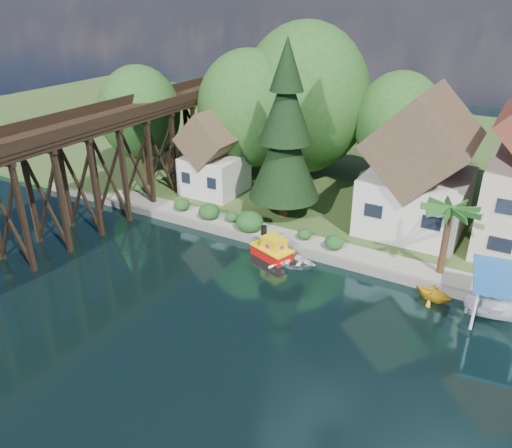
{
  "coord_description": "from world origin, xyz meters",
  "views": [
    {
      "loc": [
        14.14,
        -21.61,
        17.91
      ],
      "look_at": [
        -1.69,
        6.0,
        2.8
      ],
      "focal_mm": 35.0,
      "sensor_mm": 36.0,
      "label": 1
    }
  ],
  "objects_px": {
    "shed": "(214,158)",
    "boat_white_a": "(292,260)",
    "palm_tree": "(451,212)",
    "boat_yellow": "(434,291)",
    "tugboat": "(272,249)",
    "house_left": "(419,172)",
    "trestle_bridge": "(96,161)",
    "boat_canopy": "(497,301)",
    "conifer": "(285,136)"
  },
  "relations": [
    {
      "from": "trestle_bridge",
      "to": "house_left",
      "type": "relative_size",
      "value": 4.01
    },
    {
      "from": "boat_white_a",
      "to": "conifer",
      "type": "bearing_deg",
      "value": 28.26
    },
    {
      "from": "shed",
      "to": "boat_white_a",
      "type": "relative_size",
      "value": 2.13
    },
    {
      "from": "house_left",
      "to": "trestle_bridge",
      "type": "bearing_deg",
      "value": -154.79
    },
    {
      "from": "tugboat",
      "to": "shed",
      "type": "bearing_deg",
      "value": 142.95
    },
    {
      "from": "boat_white_a",
      "to": "boat_yellow",
      "type": "bearing_deg",
      "value": -90.88
    },
    {
      "from": "house_left",
      "to": "tugboat",
      "type": "relative_size",
      "value": 3.16
    },
    {
      "from": "trestle_bridge",
      "to": "boat_white_a",
      "type": "distance_m",
      "value": 17.69
    },
    {
      "from": "trestle_bridge",
      "to": "boat_yellow",
      "type": "relative_size",
      "value": 18.62
    },
    {
      "from": "boat_canopy",
      "to": "house_left",
      "type": "bearing_deg",
      "value": 127.95
    },
    {
      "from": "conifer",
      "to": "boat_yellow",
      "type": "xyz_separation_m",
      "value": [
        13.6,
        -5.86,
        -6.77
      ]
    },
    {
      "from": "shed",
      "to": "boat_white_a",
      "type": "bearing_deg",
      "value": -33.68
    },
    {
      "from": "house_left",
      "to": "tugboat",
      "type": "distance_m",
      "value": 12.86
    },
    {
      "from": "boat_yellow",
      "to": "shed",
      "type": "bearing_deg",
      "value": 83.88
    },
    {
      "from": "boat_white_a",
      "to": "boat_canopy",
      "type": "distance_m",
      "value": 13.35
    },
    {
      "from": "house_left",
      "to": "boat_white_a",
      "type": "xyz_separation_m",
      "value": [
        -6.08,
        -9.45,
        -4.76
      ]
    },
    {
      "from": "conifer",
      "to": "boat_canopy",
      "type": "height_order",
      "value": "conifer"
    },
    {
      "from": "boat_white_a",
      "to": "boat_yellow",
      "type": "xyz_separation_m",
      "value": [
        9.73,
        0.42,
        0.24
      ]
    },
    {
      "from": "boat_yellow",
      "to": "conifer",
      "type": "bearing_deg",
      "value": 79.74
    },
    {
      "from": "trestle_bridge",
      "to": "tugboat",
      "type": "bearing_deg",
      "value": 5.92
    },
    {
      "from": "conifer",
      "to": "trestle_bridge",
      "type": "bearing_deg",
      "value": -149.63
    },
    {
      "from": "conifer",
      "to": "house_left",
      "type": "bearing_deg",
      "value": 17.7
    },
    {
      "from": "conifer",
      "to": "boat_white_a",
      "type": "height_order",
      "value": "conifer"
    },
    {
      "from": "trestle_bridge",
      "to": "boat_white_a",
      "type": "bearing_deg",
      "value": 4.66
    },
    {
      "from": "conifer",
      "to": "tugboat",
      "type": "height_order",
      "value": "conifer"
    },
    {
      "from": "palm_tree",
      "to": "boat_white_a",
      "type": "bearing_deg",
      "value": -161.73
    },
    {
      "from": "tugboat",
      "to": "house_left",
      "type": "bearing_deg",
      "value": 50.07
    },
    {
      "from": "trestle_bridge",
      "to": "conifer",
      "type": "xyz_separation_m",
      "value": [
        13.06,
        7.66,
        2.05
      ]
    },
    {
      "from": "conifer",
      "to": "boat_white_a",
      "type": "xyz_separation_m",
      "value": [
        3.86,
        -6.28,
        -7.01
      ]
    },
    {
      "from": "palm_tree",
      "to": "tugboat",
      "type": "bearing_deg",
      "value": -165.25
    },
    {
      "from": "house_left",
      "to": "boat_canopy",
      "type": "relative_size",
      "value": 2.22
    },
    {
      "from": "boat_yellow",
      "to": "house_left",
      "type": "bearing_deg",
      "value": 35.1
    },
    {
      "from": "tugboat",
      "to": "trestle_bridge",
      "type": "bearing_deg",
      "value": -174.08
    },
    {
      "from": "shed",
      "to": "boat_white_a",
      "type": "xyz_separation_m",
      "value": [
        11.92,
        -7.95,
        -3.44
      ]
    },
    {
      "from": "house_left",
      "to": "conifer",
      "type": "height_order",
      "value": "conifer"
    },
    {
      "from": "trestle_bridge",
      "to": "boat_yellow",
      "type": "xyz_separation_m",
      "value": [
        26.66,
        1.8,
        -4.72
      ]
    },
    {
      "from": "boat_canopy",
      "to": "trestle_bridge",
      "type": "bearing_deg",
      "value": -177.09
    },
    {
      "from": "trestle_bridge",
      "to": "house_left",
      "type": "height_order",
      "value": "house_left"
    },
    {
      "from": "house_left",
      "to": "boat_yellow",
      "type": "height_order",
      "value": "house_left"
    },
    {
      "from": "palm_tree",
      "to": "boat_yellow",
      "type": "bearing_deg",
      "value": -86.16
    },
    {
      "from": "shed",
      "to": "boat_yellow",
      "type": "height_order",
      "value": "shed"
    },
    {
      "from": "trestle_bridge",
      "to": "boat_yellow",
      "type": "height_order",
      "value": "trestle_bridge"
    },
    {
      "from": "conifer",
      "to": "boat_white_a",
      "type": "relative_size",
      "value": 3.88
    },
    {
      "from": "house_left",
      "to": "palm_tree",
      "type": "relative_size",
      "value": 2.13
    },
    {
      "from": "trestle_bridge",
      "to": "boat_canopy",
      "type": "distance_m",
      "value": 30.56
    },
    {
      "from": "tugboat",
      "to": "boat_canopy",
      "type": "xyz_separation_m",
      "value": [
        14.98,
        -0.04,
        0.59
      ]
    },
    {
      "from": "palm_tree",
      "to": "tugboat",
      "type": "relative_size",
      "value": 1.48
    },
    {
      "from": "boat_white_a",
      "to": "boat_canopy",
      "type": "xyz_separation_m",
      "value": [
        13.32,
        0.16,
        0.88
      ]
    },
    {
      "from": "shed",
      "to": "tugboat",
      "type": "bearing_deg",
      "value": -37.05
    },
    {
      "from": "shed",
      "to": "boat_canopy",
      "type": "distance_m",
      "value": 26.54
    }
  ]
}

